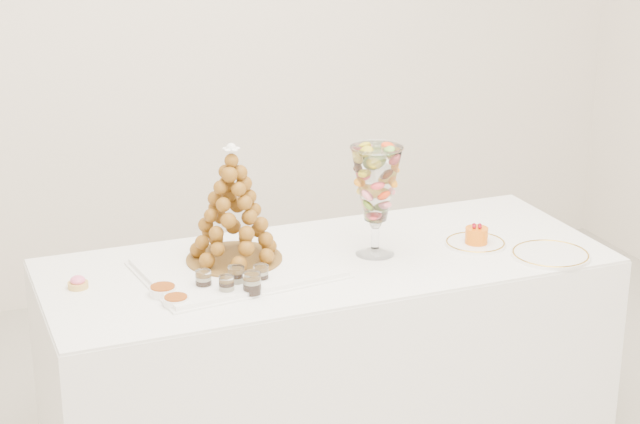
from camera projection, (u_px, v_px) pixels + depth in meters
name	position (u px, v px, depth m)	size (l,w,h in m)	color
buffet_table	(327.00, 356.00, 3.73)	(1.93, 0.79, 0.73)	white
lace_tray	(237.00, 268.00, 3.52)	(0.60, 0.45, 0.02)	white
macaron_vase	(376.00, 185.00, 3.59)	(0.17, 0.17, 0.38)	white
cake_plate	(475.00, 243.00, 3.75)	(0.21, 0.21, 0.01)	white
spare_plate	(550.00, 255.00, 3.64)	(0.27, 0.27, 0.01)	white
pink_tart	(78.00, 283.00, 3.38)	(0.07, 0.07, 0.04)	tan
verrine_a	(204.00, 281.00, 3.35)	(0.05, 0.05, 0.07)	white
verrine_b	(236.00, 277.00, 3.37)	(0.05, 0.05, 0.07)	white
verrine_c	(261.00, 275.00, 3.40)	(0.05, 0.05, 0.06)	white
verrine_d	(227.00, 286.00, 3.32)	(0.05, 0.05, 0.07)	white
verrine_e	(252.00, 284.00, 3.32)	(0.06, 0.06, 0.08)	white
ramekin_back	(163.00, 291.00, 3.33)	(0.09, 0.09, 0.03)	white
ramekin_front	(176.00, 301.00, 3.26)	(0.08, 0.08, 0.02)	white
croquembouche	(233.00, 204.00, 3.50)	(0.32, 0.32, 0.40)	brown
mousse_cake	(477.00, 235.00, 3.73)	(0.08, 0.08, 0.07)	orange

